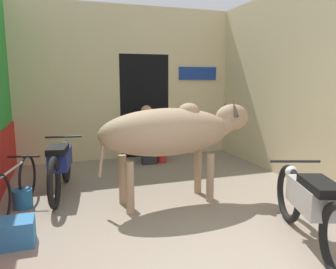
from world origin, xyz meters
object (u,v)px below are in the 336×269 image
Objects in this scene: crate at (12,233)px; bucket at (23,199)px; cow at (174,132)px; motorcycle_far at (60,164)px; motorcycle_near at (310,204)px; shopkeeper_seated at (147,133)px; plastic_stool at (162,152)px; bicycle at (15,188)px.

crate is 1.09m from bucket.
cow is 1.20× the size of motorcycle_far.
motorcycle_far is 1.64m from crate.
motorcycle_near is (0.93, -1.65, -0.56)m from cow.
shopkeeper_seated reaches higher than plastic_stool.
shopkeeper_seated is 2.95m from bucket.
motorcycle_near is at bearing -79.53° from shopkeeper_seated.
shopkeeper_seated is at bearing 40.73° from bicycle.
crate is (-2.25, -2.92, -0.50)m from shopkeeper_seated.
motorcycle_near reaches higher than plastic_stool.
plastic_stool is at bearing 36.62° from bicycle.
cow is 8.85× the size of bucket.
shopkeeper_seated is at bearing 52.40° from crate.
cow is 1.85m from motorcycle_far.
motorcycle_near is at bearing -45.69° from motorcycle_far.
cow is 1.23× the size of motorcycle_near.
plastic_stool is 0.98× the size of crate.
motorcycle_near is 3.89m from plastic_stool.
crate is at bearing -127.60° from shopkeeper_seated.
cow is 2.32m from crate.
motorcycle_near reaches higher than bicycle.
shopkeeper_seated reaches higher than bucket.
bicycle is (-2.11, 0.27, -0.67)m from cow.
motorcycle_far is 1.19× the size of bicycle.
motorcycle_far is at bearing 46.23° from bicycle.
plastic_stool is 3.84m from crate.
bicycle is 3.73× the size of plastic_stool.
cow reaches higher than plastic_stool.
shopkeeper_seated reaches higher than motorcycle_far.
motorcycle_near is at bearing -32.34° from bicycle.
motorcycle_near is 1.54× the size of shopkeeper_seated.
crate is (-2.04, -0.66, -0.88)m from cow.
crate is at bearing -162.05° from cow.
crate is at bearing -89.87° from bucket.
shopkeeper_seated is 4.66× the size of bucket.
plastic_stool is at bearing 77.18° from cow.
bicycle is at bearing -143.38° from plastic_stool.
motorcycle_near is 3.52m from motorcycle_far.
bicycle reaches higher than bucket.
motorcycle_near is 3.64m from bucket.
motorcycle_far is 2.23m from shopkeeper_seated.
cow is at bearing -102.82° from plastic_stool.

